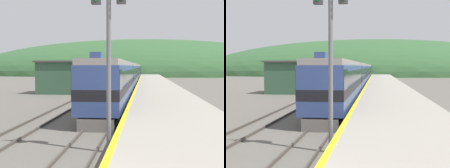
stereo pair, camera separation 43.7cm
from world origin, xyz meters
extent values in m
cube|color=#4C443D|center=(-0.72, 70.00, 0.08)|extent=(0.08, 180.00, 0.16)
cube|color=#4C443D|center=(0.72, 70.00, 0.08)|extent=(0.08, 180.00, 0.16)
cube|color=#4C443D|center=(-5.02, 70.00, 0.08)|extent=(0.08, 180.00, 0.16)
cube|color=#4C443D|center=(-3.59, 70.00, 0.08)|extent=(0.08, 180.00, 0.16)
cube|color=#9E9689|center=(4.59, 50.00, 0.55)|extent=(5.96, 140.00, 1.10)
cube|color=yellow|center=(1.73, 50.00, 1.10)|extent=(0.24, 140.00, 0.01)
ellipsoid|color=#335B33|center=(0.00, 133.39, 0.00)|extent=(160.01, 72.00, 31.11)
cube|color=#385B42|center=(-8.85, 36.12, 2.17)|extent=(6.07, 4.69, 4.34)
cube|color=#47423D|center=(-8.85, 36.12, 4.46)|extent=(6.57, 5.19, 0.24)
cube|color=black|center=(0.00, 21.13, 0.42)|extent=(2.30, 19.43, 0.85)
cube|color=#334784|center=(0.00, 21.13, 2.37)|extent=(2.80, 20.67, 3.05)
cube|color=black|center=(0.00, 21.13, 2.13)|extent=(2.83, 20.69, 0.67)
cube|color=black|center=(0.00, 21.13, 3.04)|extent=(2.82, 19.43, 0.91)
cube|color=gray|center=(0.00, 21.13, 4.10)|extent=(2.63, 20.67, 0.40)
cube|color=black|center=(0.00, 11.92, 3.04)|extent=(2.84, 2.20, 1.22)
cube|color=#334784|center=(0.00, 11.24, 4.48)|extent=(0.64, 0.80, 0.36)
cube|color=slate|center=(0.00, 10.99, 0.38)|extent=(2.18, 0.40, 0.77)
cube|color=black|center=(0.00, 42.43, 0.42)|extent=(2.30, 18.93, 0.85)
cube|color=#334784|center=(0.00, 42.43, 2.37)|extent=(2.80, 20.13, 3.05)
cube|color=black|center=(0.00, 42.43, 2.13)|extent=(2.83, 20.15, 0.67)
cube|color=black|center=(0.00, 42.43, 3.04)|extent=(2.82, 18.93, 0.91)
cube|color=gray|center=(0.00, 42.43, 4.10)|extent=(2.63, 20.13, 0.40)
cube|color=black|center=(0.00, 63.47, 0.42)|extent=(2.30, 18.93, 0.85)
cube|color=#334784|center=(0.00, 63.47, 2.37)|extent=(2.80, 20.13, 3.05)
cube|color=black|center=(0.00, 63.47, 2.13)|extent=(2.83, 20.15, 0.67)
cube|color=black|center=(0.00, 63.47, 3.04)|extent=(2.82, 18.93, 0.91)
cube|color=gray|center=(0.00, 63.47, 4.10)|extent=(2.63, 20.13, 0.40)
cube|color=black|center=(0.00, 84.50, 0.42)|extent=(2.30, 18.93, 0.85)
cube|color=#334784|center=(0.00, 84.50, 2.37)|extent=(2.80, 20.13, 3.05)
cube|color=black|center=(0.00, 84.50, 2.13)|extent=(2.83, 20.15, 0.67)
cube|color=black|center=(0.00, 84.50, 3.04)|extent=(2.82, 18.93, 0.91)
cube|color=gray|center=(0.00, 84.50, 4.10)|extent=(2.63, 20.13, 0.40)
cube|color=black|center=(0.00, 105.54, 0.42)|extent=(2.30, 18.93, 0.85)
cube|color=#334784|center=(0.00, 105.54, 2.37)|extent=(2.80, 20.13, 3.05)
cube|color=black|center=(0.00, 105.54, 2.13)|extent=(2.83, 20.15, 0.67)
cube|color=black|center=(0.00, 105.54, 3.04)|extent=(2.82, 18.93, 0.91)
cube|color=gray|center=(0.00, 105.54, 4.10)|extent=(2.63, 20.13, 0.40)
cube|color=black|center=(-4.30, 56.86, 0.40)|extent=(2.46, 35.84, 0.80)
cube|color=beige|center=(-4.30, 56.86, 2.32)|extent=(2.90, 37.33, 3.05)
cylinder|color=slate|center=(1.26, 6.76, 4.27)|extent=(0.20, 0.20, 8.55)
camera|label=1|loc=(2.83, -6.81, 3.84)|focal=50.00mm
camera|label=2|loc=(3.27, -6.76, 3.84)|focal=50.00mm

